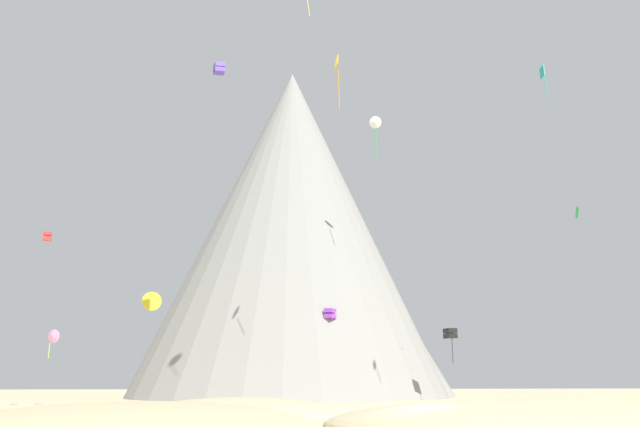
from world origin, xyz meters
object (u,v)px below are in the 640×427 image
at_px(bush_mid_center, 213,409).
at_px(kite_red_mid, 47,236).
at_px(kite_yellow_low, 152,301).
at_px(kite_lime_low, 336,324).
at_px(kite_black_low, 450,334).
at_px(kite_blue_low, 399,358).
at_px(kite_indigo_high, 219,68).
at_px(kite_white_high, 375,123).
at_px(kite_teal_high, 543,75).
at_px(bush_low_patch, 594,410).
at_px(bush_near_left, 377,414).
at_px(kite_green_mid, 578,212).
at_px(kite_violet_low, 330,313).
at_px(kite_pink_low, 53,337).
at_px(rock_massif, 307,252).
at_px(kite_gold_high, 337,64).

bearing_deg(bush_mid_center, kite_red_mid, 163.66).
bearing_deg(kite_yellow_low, kite_lime_low, -155.98).
relative_size(kite_black_low, kite_blue_low, 0.85).
bearing_deg(kite_indigo_high, kite_lime_low, 142.29).
relative_size(kite_red_mid, kite_white_high, 0.15).
height_order(kite_teal_high, kite_yellow_low, kite_teal_high).
distance_m(bush_low_patch, kite_blue_low, 43.63).
bearing_deg(kite_indigo_high, kite_black_low, 118.58).
bearing_deg(bush_near_left, bush_mid_center, 129.00).
distance_m(kite_black_low, kite_green_mid, 24.85).
distance_m(kite_white_high, kite_green_mid, 32.40).
xyz_separation_m(kite_yellow_low, kite_blue_low, (32.88, 15.03, -5.49)).
relative_size(kite_yellow_low, kite_violet_low, 0.69).
height_order(kite_black_low, kite_violet_low, kite_violet_low).
distance_m(bush_mid_center, kite_red_mid, 22.86).
distance_m(bush_near_left, kite_red_mid, 36.10).
bearing_deg(kite_yellow_low, kite_teal_high, 143.87).
xyz_separation_m(kite_yellow_low, kite_violet_low, (22.44, 11.64, 0.20)).
distance_m(kite_indigo_high, kite_green_mid, 38.79).
bearing_deg(kite_violet_low, kite_pink_low, -27.76).
bearing_deg(bush_low_patch, kite_blue_low, 93.23).
relative_size(bush_mid_center, kite_lime_low, 0.55).
relative_size(kite_lime_low, kite_white_high, 0.70).
bearing_deg(kite_indigo_high, kite_green_mid, 85.42).
bearing_deg(kite_pink_low, bush_low_patch, -5.54).
relative_size(bush_low_patch, kite_blue_low, 0.22).
bearing_deg(kite_blue_low, kite_black_low, -18.36).
relative_size(bush_low_patch, kite_lime_low, 0.28).
relative_size(kite_pink_low, kite_blue_low, 0.59).
height_order(rock_massif, kite_gold_high, rock_massif).
xyz_separation_m(bush_mid_center, kite_teal_high, (31.68, -2.59, 32.28)).
distance_m(kite_black_low, kite_teal_high, 34.94).
height_order(kite_teal_high, kite_lime_low, kite_teal_high).
distance_m(rock_massif, kite_black_low, 35.51).
distance_m(kite_teal_high, kite_yellow_low, 48.60).
height_order(kite_black_low, kite_blue_low, kite_black_low).
bearing_deg(bush_mid_center, kite_white_high, 48.23).
height_order(kite_gold_high, kite_white_high, kite_white_high).
distance_m(kite_yellow_low, kite_violet_low, 25.28).
xyz_separation_m(kite_lime_low, kite_blue_low, (8.77, -1.12, -4.69)).
bearing_deg(kite_white_high, kite_teal_high, -40.71).
distance_m(kite_gold_high, kite_green_mid, 29.83).
relative_size(bush_low_patch, rock_massif, 0.02).
relative_size(kite_violet_low, kite_white_high, 0.53).
distance_m(kite_violet_low, kite_lime_low, 4.91).
xyz_separation_m(kite_red_mid, kite_lime_low, (32.81, 28.21, -5.27)).
relative_size(rock_massif, kite_lime_low, 17.67).
relative_size(bush_low_patch, kite_red_mid, 1.33).
xyz_separation_m(rock_massif, kite_red_mid, (-30.93, -45.87, -8.78)).
relative_size(bush_mid_center, kite_gold_high, 0.36).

